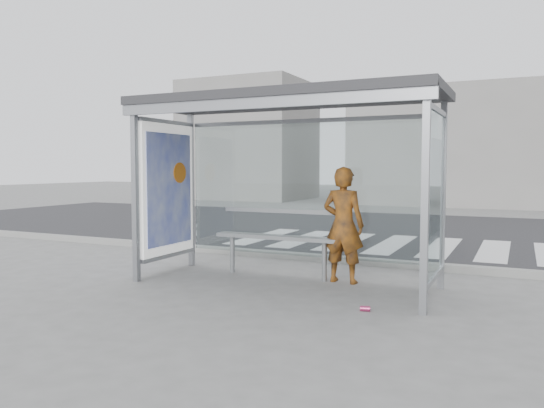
{
  "coord_description": "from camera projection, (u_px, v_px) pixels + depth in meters",
  "views": [
    {
      "loc": [
        2.95,
        -6.65,
        1.64
      ],
      "look_at": [
        -0.28,
        0.2,
        1.11
      ],
      "focal_mm": 35.0,
      "sensor_mm": 36.0,
      "label": 1
    }
  ],
  "objects": [
    {
      "name": "ground",
      "position": [
        284.0,
        285.0,
        7.37
      ],
      "size": [
        80.0,
        80.0,
        0.0
      ],
      "primitive_type": "plane",
      "color": "slate",
      "rests_on": "ground"
    },
    {
      "name": "road",
      "position": [
        394.0,
        230.0,
        13.69
      ],
      "size": [
        30.0,
        10.0,
        0.01
      ],
      "primitive_type": "cube",
      "color": "#232325",
      "rests_on": "ground"
    },
    {
      "name": "curb",
      "position": [
        330.0,
        259.0,
        9.13
      ],
      "size": [
        30.0,
        0.18,
        0.12
      ],
      "primitive_type": "cube",
      "color": "gray",
      "rests_on": "ground"
    },
    {
      "name": "crosswalk",
      "position": [
        392.0,
        244.0,
        11.22
      ],
      "size": [
        6.55,
        3.0,
        0.0
      ],
      "color": "silver",
      "rests_on": "ground"
    },
    {
      "name": "bus_shelter",
      "position": [
        262.0,
        143.0,
        7.45
      ],
      "size": [
        4.25,
        1.65,
        2.62
      ],
      "color": "gray",
      "rests_on": "ground"
    },
    {
      "name": "building_left",
      "position": [
        249.0,
        141.0,
        27.66
      ],
      "size": [
        6.0,
        5.0,
        6.0
      ],
      "primitive_type": "cube",
      "color": "gray",
      "rests_on": "ground"
    },
    {
      "name": "building_center",
      "position": [
        449.0,
        148.0,
        23.43
      ],
      "size": [
        8.0,
        5.0,
        5.0
      ],
      "primitive_type": "cube",
      "color": "gray",
      "rests_on": "ground"
    },
    {
      "name": "person",
      "position": [
        343.0,
        225.0,
        7.48
      ],
      "size": [
        0.62,
        0.42,
        1.65
      ],
      "primitive_type": "imported",
      "rotation": [
        0.0,
        0.0,
        3.09
      ],
      "color": "#D15513",
      "rests_on": "ground"
    },
    {
      "name": "bench",
      "position": [
        277.0,
        237.0,
        7.92
      ],
      "size": [
        1.95,
        0.33,
        1.01
      ],
      "color": "gray",
      "rests_on": "ground"
    },
    {
      "name": "soda_can",
      "position": [
        365.0,
        309.0,
        6.02
      ],
      "size": [
        0.13,
        0.09,
        0.06
      ],
      "primitive_type": "cylinder",
      "rotation": [
        0.0,
        1.57,
        0.24
      ],
      "color": "#C3396F",
      "rests_on": "ground"
    }
  ]
}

